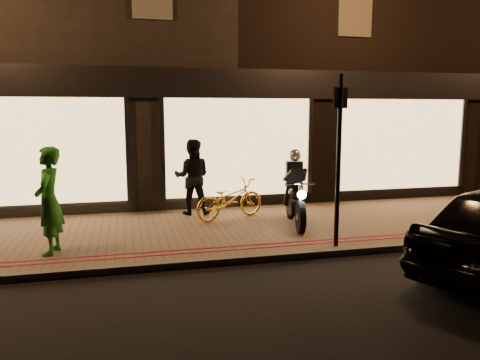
# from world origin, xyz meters

# --- Properties ---
(ground) EXTENTS (90.00, 90.00, 0.00)m
(ground) POSITION_xyz_m (0.00, 0.00, 0.00)
(ground) COLOR black
(ground) RESTS_ON ground
(sidewalk) EXTENTS (50.00, 4.00, 0.12)m
(sidewalk) POSITION_xyz_m (0.00, 2.00, 0.06)
(sidewalk) COLOR brown
(sidewalk) RESTS_ON ground
(kerb_stone) EXTENTS (50.00, 0.14, 0.12)m
(kerb_stone) POSITION_xyz_m (0.00, 0.05, 0.06)
(kerb_stone) COLOR #59544C
(kerb_stone) RESTS_ON ground
(red_kerb_lines) EXTENTS (50.00, 0.26, 0.01)m
(red_kerb_lines) POSITION_xyz_m (0.00, 0.55, 0.12)
(red_kerb_lines) COLOR maroon
(red_kerb_lines) RESTS_ON sidewalk
(building_row) EXTENTS (48.00, 10.11, 8.50)m
(building_row) POSITION_xyz_m (-0.00, 8.99, 4.25)
(building_row) COLOR black
(building_row) RESTS_ON ground
(motorcycle) EXTENTS (0.70, 1.93, 1.59)m
(motorcycle) POSITION_xyz_m (0.72, 1.92, 0.73)
(motorcycle) COLOR black
(motorcycle) RESTS_ON sidewalk
(sign_post) EXTENTS (0.33, 0.17, 3.00)m
(sign_post) POSITION_xyz_m (0.88, 0.25, 1.80)
(sign_post) COLOR black
(sign_post) RESTS_ON sidewalk
(bicycle_gold) EXTENTS (1.80, 1.17, 0.89)m
(bicycle_gold) POSITION_xyz_m (-0.50, 2.74, 0.57)
(bicycle_gold) COLOR gold
(bicycle_gold) RESTS_ON sidewalk
(person_green) EXTENTS (0.51, 0.71, 1.80)m
(person_green) POSITION_xyz_m (-3.97, 1.00, 1.02)
(person_green) COLOR #267E21
(person_green) RESTS_ON sidewalk
(person_dark) EXTENTS (0.96, 0.82, 1.74)m
(person_dark) POSITION_xyz_m (-1.23, 3.45, 0.99)
(person_dark) COLOR black
(person_dark) RESTS_ON sidewalk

